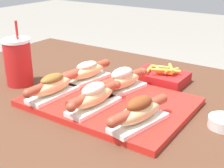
# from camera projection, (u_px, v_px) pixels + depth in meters

# --- Properties ---
(serving_tray) EXTENTS (0.46, 0.33, 0.02)m
(serving_tray) POSITION_uv_depth(u_px,v_px,m) (108.00, 102.00, 0.91)
(serving_tray) COLOR red
(serving_tray) RESTS_ON patio_table
(hot_dog_0) EXTENTS (0.07, 0.21, 0.07)m
(hot_dog_0) POSITION_uv_depth(u_px,v_px,m) (53.00, 86.00, 0.91)
(hot_dog_0) COLOR white
(hot_dog_0) RESTS_ON serving_tray
(hot_dog_1) EXTENTS (0.07, 0.21, 0.07)m
(hot_dog_1) POSITION_uv_depth(u_px,v_px,m) (95.00, 97.00, 0.83)
(hot_dog_1) COLOR white
(hot_dog_1) RESTS_ON serving_tray
(hot_dog_2) EXTENTS (0.09, 0.21, 0.07)m
(hot_dog_2) POSITION_uv_depth(u_px,v_px,m) (139.00, 112.00, 0.75)
(hot_dog_2) COLOR white
(hot_dog_2) RESTS_ON serving_tray
(hot_dog_3) EXTENTS (0.09, 0.21, 0.07)m
(hot_dog_3) POSITION_uv_depth(u_px,v_px,m) (87.00, 71.00, 1.03)
(hot_dog_3) COLOR white
(hot_dog_3) RESTS_ON serving_tray
(hot_dog_4) EXTENTS (0.10, 0.21, 0.08)m
(hot_dog_4) POSITION_uv_depth(u_px,v_px,m) (123.00, 81.00, 0.94)
(hot_dog_4) COLOR white
(hot_dog_4) RESTS_ON serving_tray
(sauce_bowl) EXTENTS (0.08, 0.08, 0.03)m
(sauce_bowl) POSITION_uv_depth(u_px,v_px,m) (224.00, 122.00, 0.78)
(sauce_bowl) COLOR silver
(sauce_bowl) RESTS_ON patio_table
(drink_cup) EXTENTS (0.09, 0.09, 0.22)m
(drink_cup) POSITION_uv_depth(u_px,v_px,m) (18.00, 62.00, 1.03)
(drink_cup) COLOR red
(drink_cup) RESTS_ON patio_table
(fries_basket) EXTENTS (0.17, 0.12, 0.06)m
(fries_basket) POSITION_uv_depth(u_px,v_px,m) (161.00, 77.00, 1.07)
(fries_basket) COLOR red
(fries_basket) RESTS_ON patio_table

